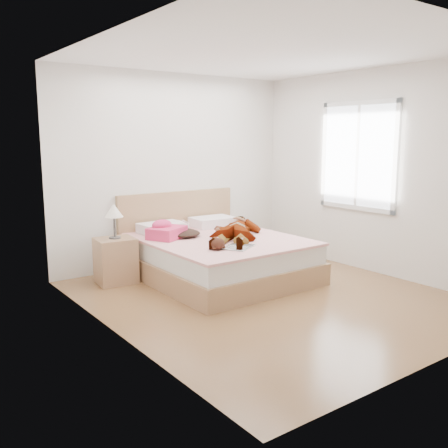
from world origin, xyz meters
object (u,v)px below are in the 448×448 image
object	(u,v)px
magazine	(239,247)
coffee_mug	(241,241)
bed	(215,255)
nightstand	(116,257)
woman	(236,227)
towel	(166,231)
plush_toy	(217,243)
phone	(185,222)

from	to	relation	value
magazine	coffee_mug	distance (m)	0.15
bed	nightstand	size ratio (longest dim) A/B	2.16
magazine	nightstand	bearing A→B (deg)	131.61
woman	towel	xyz separation A→B (m)	(-0.78, 0.42, -0.02)
woman	plush_toy	bearing A→B (deg)	-98.51
towel	plush_toy	world-z (taller)	towel
bed	magazine	size ratio (longest dim) A/B	4.39
bed	towel	xyz separation A→B (m)	(-0.54, 0.30, 0.33)
coffee_mug	nightstand	xyz separation A→B (m)	(-1.11, 1.04, -0.23)
magazine	nightstand	size ratio (longest dim) A/B	0.49
towel	magazine	xyz separation A→B (m)	(0.42, -0.95, -0.09)
woman	magazine	bearing A→B (deg)	-79.54
plush_toy	towel	bearing A→B (deg)	99.90
magazine	nightstand	world-z (taller)	nightstand
towel	plush_toy	xyz separation A→B (m)	(0.15, -0.89, -0.02)
woman	bed	world-z (taller)	bed
woman	phone	xyz separation A→B (m)	(-0.50, 0.40, 0.07)
coffee_mug	magazine	bearing A→B (deg)	-135.97
towel	magazine	size ratio (longest dim) A/B	1.17
towel	nightstand	distance (m)	0.68
magazine	coffee_mug	world-z (taller)	coffee_mug
phone	plush_toy	world-z (taller)	phone
bed	magazine	world-z (taller)	bed
coffee_mug	nightstand	size ratio (longest dim) A/B	0.12
plush_toy	nightstand	distance (m)	1.33
magazine	plush_toy	world-z (taller)	plush_toy
bed	towel	bearing A→B (deg)	151.51
magazine	bed	bearing A→B (deg)	78.96
bed	plush_toy	bearing A→B (deg)	-123.41
woman	plush_toy	size ratio (longest dim) A/B	6.33
towel	nightstand	size ratio (longest dim) A/B	0.57
coffee_mug	nightstand	distance (m)	1.54
woman	plush_toy	world-z (taller)	woman
phone	magazine	world-z (taller)	phone
coffee_mug	plush_toy	distance (m)	0.37
bed	magazine	xyz separation A→B (m)	(-0.13, -0.65, 0.24)
bed	nightstand	bearing A→B (deg)	157.00
phone	plush_toy	distance (m)	0.88
phone	coffee_mug	xyz separation A→B (m)	(0.24, -0.83, -0.14)
plush_toy	coffee_mug	bearing A→B (deg)	5.73
phone	towel	world-z (taller)	towel
towel	coffee_mug	world-z (taller)	towel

